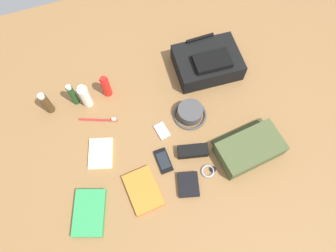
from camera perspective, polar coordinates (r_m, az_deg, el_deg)
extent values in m
cube|color=olive|center=(1.49, 0.00, -0.81)|extent=(2.64, 2.02, 0.02)
cube|color=black|center=(1.62, 7.38, 11.73)|extent=(0.34, 0.26, 0.10)
cube|color=black|center=(1.54, 8.29, 11.94)|extent=(0.19, 0.12, 0.03)
cylinder|color=black|center=(1.63, 6.03, 16.15)|extent=(0.15, 0.02, 0.02)
cube|color=#47512D|center=(1.44, 15.09, -4.19)|extent=(0.31, 0.20, 0.08)
cube|color=#394124|center=(1.50, 13.28, -1.58)|extent=(0.28, 0.09, 0.01)
cylinder|color=#444444|center=(1.48, 4.19, 2.61)|extent=(0.12, 0.12, 0.05)
torus|color=#444444|center=(1.50, 4.12, 2.12)|extent=(0.17, 0.17, 0.01)
cylinder|color=#473319|center=(1.58, -21.84, 3.93)|extent=(0.04, 0.04, 0.13)
cylinder|color=silver|center=(1.52, -22.76, 5.18)|extent=(0.03, 0.03, 0.01)
cylinder|color=#19471E|center=(1.55, -17.40, 5.52)|extent=(0.03, 0.03, 0.13)
cylinder|color=silver|center=(1.49, -18.19, 6.91)|extent=(0.02, 0.02, 0.01)
cylinder|color=white|center=(1.53, -15.24, 5.33)|extent=(0.05, 0.05, 0.14)
cylinder|color=white|center=(1.47, -15.96, 6.76)|extent=(0.04, 0.04, 0.01)
cylinder|color=red|center=(1.54, -11.55, 7.23)|extent=(0.04, 0.04, 0.12)
cylinder|color=red|center=(1.49, -12.04, 8.60)|extent=(0.03, 0.03, 0.01)
cube|color=#2D934C|center=(1.40, -14.56, -15.48)|extent=(0.19, 0.23, 0.03)
cube|color=white|center=(1.40, -14.53, -15.51)|extent=(0.18, 0.22, 0.02)
cube|color=orange|center=(1.38, -4.70, -11.94)|extent=(0.15, 0.20, 0.02)
cube|color=white|center=(1.38, -4.69, -11.96)|extent=(0.14, 0.19, 0.01)
cube|color=black|center=(1.41, -0.86, -6.54)|extent=(0.06, 0.12, 0.01)
cube|color=black|center=(1.41, -0.87, -6.46)|extent=(0.05, 0.08, 0.00)
cube|color=#B7B7BC|center=(1.47, -1.10, -0.95)|extent=(0.07, 0.09, 0.01)
cylinder|color=silver|center=(1.46, -0.92, -1.36)|extent=(0.03, 0.03, 0.00)
torus|color=#99999E|center=(1.41, 7.49, -8.41)|extent=(0.06, 0.06, 0.01)
cylinder|color=black|center=(1.42, 8.46, -8.05)|extent=(0.03, 0.03, 0.01)
cylinder|color=red|center=(1.53, -12.97, 1.15)|extent=(0.18, 0.08, 0.01)
cube|color=white|center=(1.50, -10.13, 1.24)|extent=(0.02, 0.02, 0.01)
cube|color=black|center=(1.38, 3.85, -10.91)|extent=(0.12, 0.13, 0.02)
cube|color=beige|center=(1.46, -12.51, -5.08)|extent=(0.15, 0.18, 0.02)
cube|color=black|center=(1.42, 4.70, -4.72)|extent=(0.15, 0.09, 0.04)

